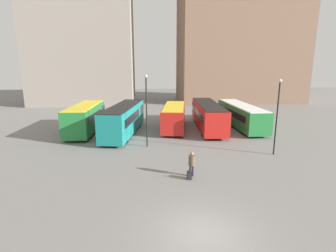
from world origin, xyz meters
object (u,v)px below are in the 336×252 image
at_px(suitcase, 189,175).
at_px(lamp_post_0, 146,106).
at_px(bus_4, 241,115).
at_px(bus_0, 86,118).
at_px(bus_1, 124,118).
at_px(bus_2, 174,116).
at_px(bus_3, 208,114).
at_px(lamp_post_1, 277,112).
at_px(traveler, 192,162).

relative_size(suitcase, lamp_post_0, 0.11).
bearing_deg(bus_4, bus_0, 93.66).
bearing_deg(lamp_post_0, bus_1, 116.18).
distance_m(bus_2, suitcase, 14.73).
height_order(bus_0, bus_1, bus_1).
xyz_separation_m(bus_2, bus_3, (4.17, 0.16, 0.13)).
bearing_deg(bus_3, lamp_post_1, -158.03).
distance_m(lamp_post_0, lamp_post_1, 11.29).
relative_size(bus_1, suitcase, 14.96).
xyz_separation_m(bus_1, suitcase, (5.26, -12.72, -1.47)).
distance_m(bus_2, traveler, 14.22).
height_order(bus_1, traveler, bus_1).
relative_size(bus_1, lamp_post_0, 1.72).
height_order(bus_3, suitcase, bus_3).
height_order(bus_0, bus_2, bus_0).
height_order(bus_1, suitcase, bus_1).
height_order(bus_0, traveler, bus_0).
distance_m(bus_2, lamp_post_1, 12.91).
xyz_separation_m(traveler, lamp_post_1, (7.82, 3.92, 2.69)).
bearing_deg(bus_2, bus_4, -77.90).
bearing_deg(traveler, bus_3, -19.00).
xyz_separation_m(bus_3, suitcase, (-4.74, -14.82, -1.39)).
height_order(bus_4, traveler, bus_4).
xyz_separation_m(bus_0, lamp_post_1, (17.76, -9.51, 2.02)).
relative_size(bus_0, bus_3, 0.76).
bearing_deg(traveler, suitcase, 151.06).
distance_m(bus_1, bus_4, 14.45).
height_order(lamp_post_0, lamp_post_1, lamp_post_0).
height_order(bus_1, lamp_post_0, lamp_post_0).
relative_size(bus_0, lamp_post_0, 1.41).
xyz_separation_m(bus_2, traveler, (-0.33, -14.20, -0.50)).
bearing_deg(bus_1, lamp_post_1, -112.52).
bearing_deg(bus_1, bus_3, -68.60).
bearing_deg(bus_3, bus_2, 96.49).
distance_m(bus_1, lamp_post_0, 6.05).
relative_size(lamp_post_0, lamp_post_1, 1.04).
relative_size(bus_0, suitcase, 12.33).
relative_size(bus_0, bus_2, 1.02).
relative_size(bus_4, traveler, 6.74).
distance_m(bus_0, bus_1, 4.60).
height_order(bus_4, lamp_post_1, lamp_post_1).
xyz_separation_m(bus_0, lamp_post_0, (6.95, -6.26, 2.17)).
relative_size(bus_3, lamp_post_1, 1.94).
distance_m(bus_3, traveler, 15.06).
distance_m(bus_3, bus_4, 4.27).
relative_size(bus_1, traveler, 6.59).
relative_size(bus_3, traveler, 7.14).
distance_m(bus_1, lamp_post_1, 15.83).
height_order(suitcase, lamp_post_0, lamp_post_0).
bearing_deg(bus_1, bus_0, 84.70).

